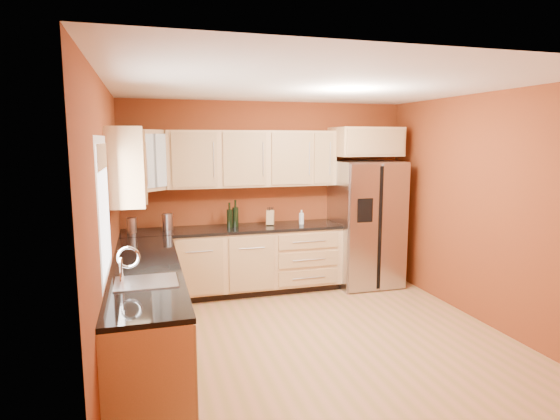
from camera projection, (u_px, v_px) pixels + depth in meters
name	position (u px, v px, depth m)	size (l,w,h in m)	color
floor	(317.00, 340.00, 4.91)	(4.00, 4.00, 0.00)	#A27C3E
ceiling	(320.00, 85.00, 4.52)	(4.00, 4.00, 0.00)	white
wall_back	(268.00, 195.00, 6.61)	(4.00, 0.04, 2.60)	maroon
wall_front	(436.00, 270.00, 2.81)	(4.00, 0.04, 2.60)	maroon
wall_left	(108.00, 228.00, 4.16)	(0.04, 4.00, 2.60)	maroon
wall_right	(485.00, 209.00, 5.26)	(0.04, 4.00, 2.60)	maroon
base_cabinets_back	(234.00, 262.00, 6.31)	(2.90, 0.60, 0.88)	tan
base_cabinets_left	(147.00, 316.00, 4.37)	(0.60, 2.80, 0.88)	tan
countertop_back	(234.00, 229.00, 6.23)	(2.90, 0.62, 0.04)	black
countertop_left	(146.00, 269.00, 4.31)	(0.62, 2.80, 0.04)	black
upper_cabinets_back	(253.00, 159.00, 6.31)	(2.30, 0.33, 0.75)	tan
upper_cabinets_left	(127.00, 165.00, 4.82)	(0.33, 1.35, 0.75)	tan
corner_upper_cabinet	(144.00, 160.00, 5.76)	(0.62, 0.33, 0.75)	tan
over_fridge_cabinet	(366.00, 142.00, 6.59)	(0.92, 0.60, 0.40)	tan
refrigerator	(366.00, 223.00, 6.69)	(0.90, 0.75, 1.78)	silver
window	(104.00, 208.00, 3.66)	(0.03, 0.90, 1.00)	white
sink_faucet	(146.00, 265.00, 3.81)	(0.50, 0.42, 0.30)	white
canister_left	(168.00, 222.00, 6.03)	(0.13, 0.13, 0.21)	silver
canister_right	(132.00, 225.00, 5.85)	(0.12, 0.12, 0.19)	silver
wine_bottle_a	(230.00, 215.00, 6.21)	(0.08, 0.08, 0.34)	black
wine_bottle_b	(235.00, 213.00, 6.26)	(0.08, 0.08, 0.36)	black
knife_block	(270.00, 218.00, 6.41)	(0.10, 0.09, 0.20)	#A57F50
soap_dispenser	(301.00, 217.00, 6.46)	(0.07, 0.07, 0.20)	silver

